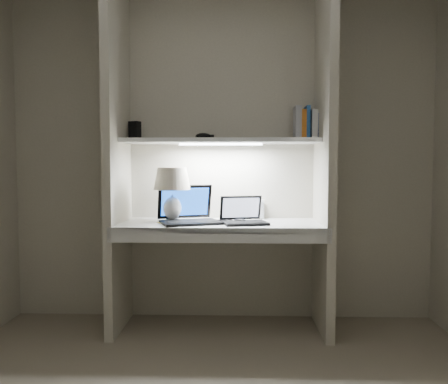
{
  "coord_description": "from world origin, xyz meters",
  "views": [
    {
      "loc": [
        0.12,
        -1.85,
        1.17
      ],
      "look_at": [
        0.03,
        1.05,
        1.0
      ],
      "focal_mm": 35.0,
      "sensor_mm": 36.0,
      "label": 1
    }
  ],
  "objects_px": {
    "table_lamp": "(172,185)",
    "laptop_main": "(188,214)",
    "book_row": "(309,124)",
    "speaker": "(257,209)",
    "laptop_netbook": "(243,217)"
  },
  "relations": [
    {
      "from": "table_lamp",
      "to": "laptop_main",
      "type": "relative_size",
      "value": 0.8
    },
    {
      "from": "laptop_main",
      "to": "table_lamp",
      "type": "bearing_deg",
      "value": 136.02
    },
    {
      "from": "laptop_main",
      "to": "book_row",
      "type": "bearing_deg",
      "value": -9.26
    },
    {
      "from": "laptop_main",
      "to": "speaker",
      "type": "height_order",
      "value": "laptop_main"
    },
    {
      "from": "laptop_main",
      "to": "laptop_netbook",
      "type": "distance_m",
      "value": 0.39
    },
    {
      "from": "table_lamp",
      "to": "laptop_main",
      "type": "bearing_deg",
      "value": -23.66
    },
    {
      "from": "laptop_netbook",
      "to": "book_row",
      "type": "distance_m",
      "value": 0.85
    },
    {
      "from": "table_lamp",
      "to": "book_row",
      "type": "relative_size",
      "value": 1.63
    },
    {
      "from": "laptop_netbook",
      "to": "book_row",
      "type": "bearing_deg",
      "value": 9.66
    },
    {
      "from": "laptop_netbook",
      "to": "speaker",
      "type": "distance_m",
      "value": 0.3
    },
    {
      "from": "laptop_main",
      "to": "book_row",
      "type": "xyz_separation_m",
      "value": [
        0.87,
        0.17,
        0.65
      ]
    },
    {
      "from": "laptop_netbook",
      "to": "speaker",
      "type": "xyz_separation_m",
      "value": [
        0.11,
        0.28,
        0.03
      ]
    },
    {
      "from": "table_lamp",
      "to": "laptop_netbook",
      "type": "bearing_deg",
      "value": -9.99
    },
    {
      "from": "table_lamp",
      "to": "speaker",
      "type": "bearing_deg",
      "value": 16.8
    },
    {
      "from": "table_lamp",
      "to": "book_row",
      "type": "xyz_separation_m",
      "value": [
        0.99,
        0.12,
        0.44
      ]
    }
  ]
}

